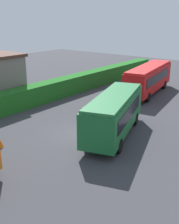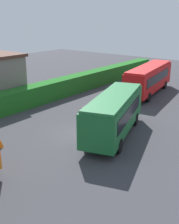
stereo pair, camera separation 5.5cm
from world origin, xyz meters
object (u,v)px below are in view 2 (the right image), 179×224
bus_red (149,78)px  traffic_cone (1,143)px  bus_green (114,113)px  person_center (83,117)px

bus_red → traffic_cone: size_ratio=17.76×
bus_green → person_center: 2.82m
bus_green → traffic_cone: bearing=124.8°
person_center → traffic_cone: size_ratio=3.05×
bus_green → bus_red: (12.60, 3.55, 0.03)m
bus_green → traffic_cone: 8.36m
person_center → traffic_cone: person_center is taller
person_center → traffic_cone: (-6.20, 2.31, -0.66)m
bus_green → bus_red: size_ratio=0.85×
bus_green → person_center: size_ratio=4.94×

